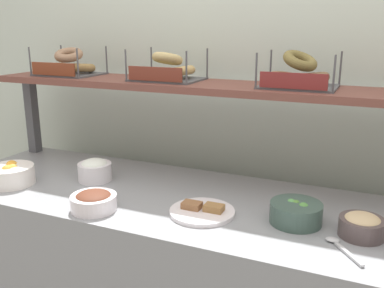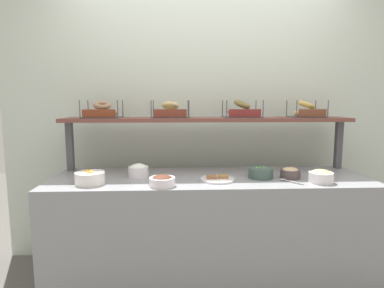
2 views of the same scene
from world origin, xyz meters
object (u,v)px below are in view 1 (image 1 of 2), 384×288
bowl_veggie_mix (296,213)px  serving_spoon_near_plate (340,246)px  bowl_hummus (362,225)px  bagel_basket_everything (69,66)px  bowl_fruit_salad (11,174)px  bagel_basket_plain (167,70)px  bowl_cream_cheese (95,170)px  bagel_basket_cinnamon_raisin (298,75)px  serving_plate_white (202,211)px  bowl_chocolate_spread (94,201)px

bowl_veggie_mix → serving_spoon_near_plate: 0.21m
bowl_hummus → bagel_basket_everything: 1.54m
bowl_fruit_salad → bagel_basket_plain: bearing=39.7°
bowl_hummus → bowl_cream_cheese: (-1.12, 0.09, 0.01)m
bowl_cream_cheese → serving_spoon_near_plate: 1.09m
serving_spoon_near_plate → bowl_fruit_salad: bearing=179.7°
bowl_cream_cheese → bagel_basket_cinnamon_raisin: size_ratio=0.50×
bowl_hummus → bagel_basket_cinnamon_raisin: 0.64m
bowl_hummus → bagel_basket_plain: (-0.89, 0.35, 0.44)m
serving_plate_white → bagel_basket_cinnamon_raisin: (0.25, 0.40, 0.47)m
bowl_veggie_mix → bagel_basket_cinnamon_raisin: bagel_basket_cinnamon_raisin is taller
bowl_fruit_salad → bowl_hummus: bearing=4.1°
bowl_veggie_mix → bowl_chocolate_spread: bearing=-164.7°
bagel_basket_everything → bagel_basket_plain: size_ratio=0.99×
bowl_hummus → bagel_basket_everything: size_ratio=0.49×
serving_plate_white → bagel_basket_cinnamon_raisin: size_ratio=0.81×
serving_plate_white → bowl_veggie_mix: bearing=11.1°
bagel_basket_plain → bagel_basket_cinnamon_raisin: bearing=0.2°
bowl_cream_cheese → bowl_veggie_mix: bearing=-4.5°
bowl_fruit_salad → bowl_chocolate_spread: (0.50, -0.08, -0.01)m
serving_spoon_near_plate → bagel_basket_cinnamon_raisin: (-0.24, 0.46, 0.47)m
bowl_chocolate_spread → bagel_basket_plain: bagel_basket_plain is taller
bowl_fruit_salad → bagel_basket_cinnamon_raisin: bagel_basket_cinnamon_raisin is taller
bowl_hummus → bagel_basket_everything: (-1.43, 0.34, 0.44)m
serving_spoon_near_plate → bagel_basket_plain: (-0.83, 0.46, 0.47)m
bagel_basket_cinnamon_raisin → bowl_veggie_mix: bearing=-76.2°
bowl_veggie_mix → bagel_basket_everything: (-1.22, 0.33, 0.44)m
bagel_basket_plain → bagel_basket_cinnamon_raisin: size_ratio=1.02×
bowl_chocolate_spread → serving_plate_white: size_ratio=0.71×
serving_plate_white → bagel_basket_everything: bearing=156.3°
bowl_fruit_salad → serving_plate_white: size_ratio=0.83×
bagel_basket_cinnamon_raisin → bowl_cream_cheese: bearing=-162.4°
bowl_chocolate_spread → serving_plate_white: 0.41m
serving_plate_white → bagel_basket_everything: size_ratio=0.80×
bowl_chocolate_spread → bowl_fruit_salad: bearing=171.0°
bowl_veggie_mix → bowl_cream_cheese: bearing=175.5°
bagel_basket_plain → bagel_basket_cinnamon_raisin: (0.59, 0.00, 0.00)m
bowl_cream_cheese → bagel_basket_plain: (0.24, 0.26, 0.43)m
serving_spoon_near_plate → bagel_basket_cinnamon_raisin: bagel_basket_cinnamon_raisin is taller
bagel_basket_plain → serving_plate_white: bearing=-49.3°
bowl_fruit_salad → bagel_basket_cinnamon_raisin: (1.13, 0.45, 0.43)m
bowl_veggie_mix → bowl_chocolate_spread: bowl_veggie_mix is taller
bagel_basket_everything → bowl_chocolate_spread: bearing=-46.1°
bowl_fruit_salad → bagel_basket_everything: bagel_basket_everything is taller
bowl_chocolate_spread → serving_plate_white: bearing=18.7°
bagel_basket_cinnamon_raisin → bowl_hummus: bearing=-49.4°
bowl_veggie_mix → bagel_basket_everything: 1.33m
serving_plate_white → bagel_basket_plain: (-0.34, 0.40, 0.47)m
bowl_chocolate_spread → serving_spoon_near_plate: bearing=4.6°
bowl_chocolate_spread → bagel_basket_everything: bearing=133.9°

